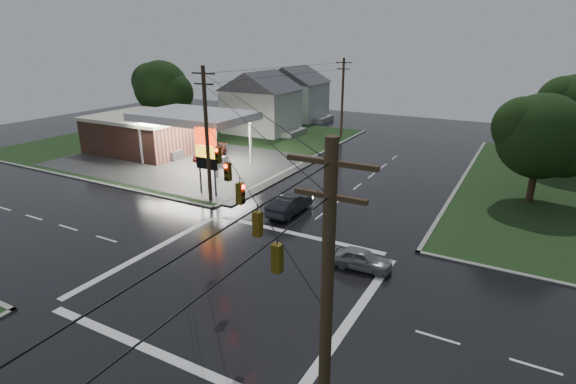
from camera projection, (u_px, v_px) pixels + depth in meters
The scene contains 15 objects.
ground at pixel (239, 279), 25.60m from camera, with size 120.00×120.00×0.00m, color black.
grass_nw at pixel (189, 141), 58.95m from camera, with size 36.00×36.00×0.08m, color black.
gas_station at pixel (154, 131), 52.77m from camera, with size 26.20×18.00×5.60m.
pylon_sign at pixel (206, 150), 37.76m from camera, with size 2.00×0.35×6.00m.
utility_pole_nw at pixel (207, 134), 35.92m from camera, with size 2.20×0.32×11.00m.
utility_pole_se at pixel (325, 338), 11.53m from camera, with size 2.20×0.32×11.00m.
utility_pole_n at pixel (342, 97), 59.59m from camera, with size 2.20×0.32×10.50m.
traffic_signals at pixel (235, 170), 23.45m from camera, with size 26.87×26.87×1.47m.
house_near at pixel (261, 101), 63.50m from camera, with size 11.05×8.48×8.60m.
house_far at pixel (295, 92), 73.89m from camera, with size 11.05×8.48×8.60m.
tree_nw_behind at pixel (162, 88), 63.83m from camera, with size 8.93×7.60×10.00m.
tree_ne_near at pixel (543, 137), 35.53m from camera, with size 7.99×6.80×8.98m.
car_north at pixel (290, 204), 34.83m from camera, with size 1.67×4.78×1.58m, color #212429.
car_crossing at pixel (362, 259), 26.56m from camera, with size 1.46×3.63×1.24m, color gray.
car_pump at pixel (210, 153), 50.54m from camera, with size 2.00×4.93×1.43m, color #561D13.
Camera 1 is at (13.32, -18.43, 13.05)m, focal length 28.00 mm.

